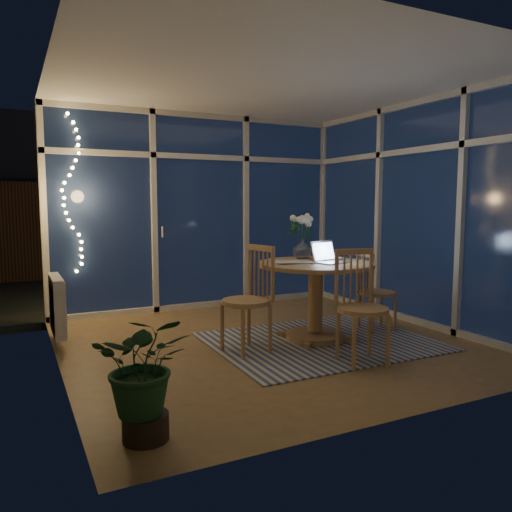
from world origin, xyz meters
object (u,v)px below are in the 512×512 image
chair_front (363,307)px  potted_plant (145,379)px  dining_table (315,301)px  flower_vase (302,249)px  chair_left (246,299)px  chair_right (377,291)px  laptop (332,251)px

chair_front → potted_plant: chair_front is taller
dining_table → chair_front: (-0.04, -0.83, 0.11)m
dining_table → chair_front: bearing=-92.9°
flower_vase → chair_left: bearing=-154.5°
potted_plant → chair_front: bearing=15.6°
dining_table → flower_vase: flower_vase is taller
chair_right → potted_plant: 3.28m
chair_left → chair_front: 1.09m
dining_table → laptop: bearing=-41.2°
chair_left → chair_front: size_ratio=1.01×
chair_left → flower_vase: bearing=102.6°
chair_left → laptop: bearing=74.6°
chair_right → flower_vase: (-0.78, 0.34, 0.47)m
chair_right → dining_table: bearing=99.4°
flower_vase → chair_front: bearing=-94.6°
chair_left → laptop: 1.04m
dining_table → potted_plant: 2.55m
chair_right → laptop: laptop is taller
chair_front → potted_plant: (-2.08, -0.58, -0.13)m
chair_right → laptop: bearing=108.5°
chair_left → laptop: size_ratio=3.12×
chair_right → chair_front: (-0.87, -0.84, 0.06)m
laptop → chair_left: bearing=162.1°
laptop → chair_right: bearing=-5.5°
chair_front → chair_left: bearing=146.7°
flower_vase → dining_table: bearing=-98.3°
laptop → flower_vase: (-0.07, 0.46, -0.02)m
chair_left → chair_front: (0.78, -0.76, -0.00)m
chair_left → flower_vase: (0.88, 0.42, 0.40)m
dining_table → chair_right: bearing=0.9°
chair_right → flower_vase: flower_vase is taller
chair_front → potted_plant: bearing=-153.7°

